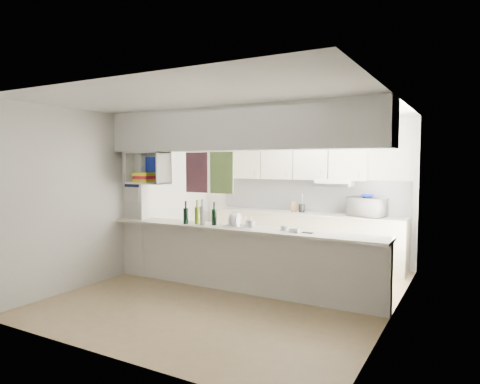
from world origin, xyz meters
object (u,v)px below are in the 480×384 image
Objects in this scene: microwave at (367,207)px; dish_rack at (237,221)px; bowl at (368,196)px; wine_bottles at (200,215)px.

microwave is 2.48m from dish_rack.
dish_rack is (-1.39, -2.03, -0.27)m from bowl.
microwave is at bearing 48.08° from wine_bottles.
microwave is 1.11× the size of wine_bottles.
microwave is 0.19m from bowl.
wine_bottles is (-0.57, -0.10, 0.06)m from dish_rack.
bowl is 2.47m from dish_rack.
dish_rack is 0.58m from wine_bottles.
wine_bottles reaches higher than dish_rack.
microwave is at bearing 47.82° from dish_rack.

